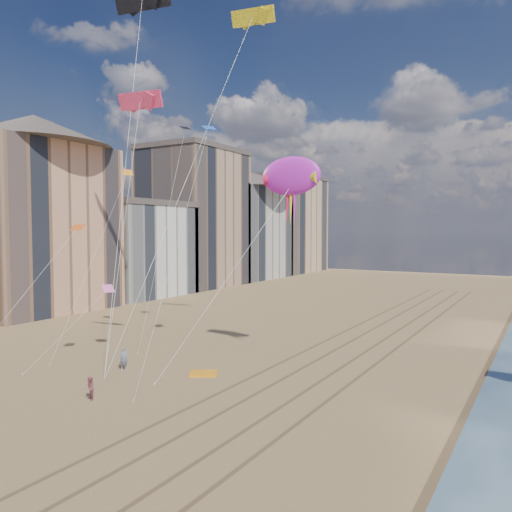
{
  "coord_description": "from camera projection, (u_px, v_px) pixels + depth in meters",
  "views": [
    {
      "loc": [
        19.27,
        -12.11,
        11.82
      ],
      "look_at": [
        -3.39,
        26.0,
        9.5
      ],
      "focal_mm": 35.0,
      "sensor_mm": 36.0,
      "label": 1
    }
  ],
  "objects": [
    {
      "name": "tracks",
      "position": [
        335.0,
        360.0,
        45.3
      ],
      "size": [
        7.68,
        120.0,
        0.01
      ],
      "color": "brown",
      "rests_on": "ground"
    },
    {
      "name": "buildings",
      "position": [
        175.0,
        221.0,
        99.78
      ],
      "size": [
        34.72,
        131.35,
        29.0
      ],
      "color": "#C6B284",
      "rests_on": "ground"
    },
    {
      "name": "grounded_kite",
      "position": [
        203.0,
        373.0,
        40.62
      ],
      "size": [
        2.65,
        2.37,
        0.25
      ],
      "primitive_type": "cube",
      "rotation": [
        0.0,
        0.0,
        0.54
      ],
      "color": "orange",
      "rests_on": "ground"
    },
    {
      "name": "show_kite",
      "position": [
        291.0,
        176.0,
        42.88
      ],
      "size": [
        5.7,
        5.77,
        20.08
      ],
      "color": "#B61CB0",
      "rests_on": "ground"
    },
    {
      "name": "kite_flyer_a",
      "position": [
        124.0,
        358.0,
        42.13
      ],
      "size": [
        0.83,
        0.82,
        1.94
      ],
      "primitive_type": "imported",
      "rotation": [
        0.0,
        0.0,
        0.76
      ],
      "color": "slate",
      "rests_on": "ground"
    },
    {
      "name": "kite_flyer_b",
      "position": [
        90.0,
        388.0,
        34.58
      ],
      "size": [
        1.0,
        0.93,
        1.65
      ],
      "primitive_type": "imported",
      "rotation": [
        0.0,
        0.0,
        -0.49
      ],
      "color": "#964C54",
      "rests_on": "ground"
    },
    {
      "name": "parafoils",
      "position": [
        169.0,
        21.0,
        50.54
      ],
      "size": [
        17.79,
        13.08,
        15.55
      ],
      "color": "black",
      "rests_on": "ground"
    },
    {
      "name": "small_kites",
      "position": [
        146.0,
        185.0,
        47.45
      ],
      "size": [
        14.15,
        15.56,
        16.89
      ],
      "color": "#CB4913",
      "rests_on": "ground"
    }
  ]
}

